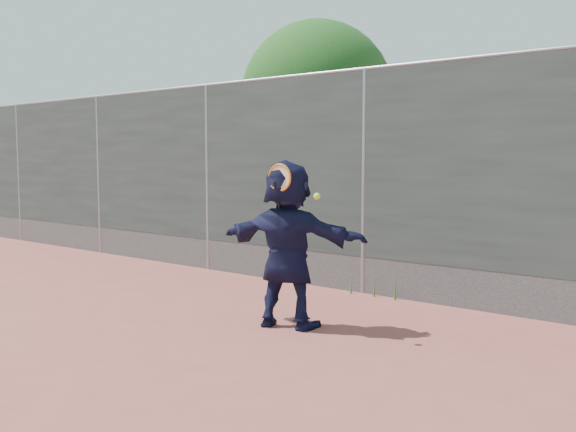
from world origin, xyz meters
The scene contains 6 objects.
ground centered at (0.00, 0.00, 0.00)m, with size 80.00×80.00×0.00m, color #9E4C42.
player centered at (0.31, 1.50, 0.90)m, with size 1.68×0.53×1.81m, color #121533.
fence centered at (0.00, 3.50, 1.58)m, with size 20.00×0.06×3.03m.
swing_action centered at (0.40, 1.31, 1.58)m, with size 0.66×0.13×0.51m.
tree_left centered at (-2.85, 6.55, 2.94)m, with size 3.15×3.00×4.53m.
weed_clump centered at (0.29, 3.38, 0.13)m, with size 0.68×0.07×0.30m.
Camera 1 is at (4.61, -3.81, 1.81)m, focal length 40.00 mm.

